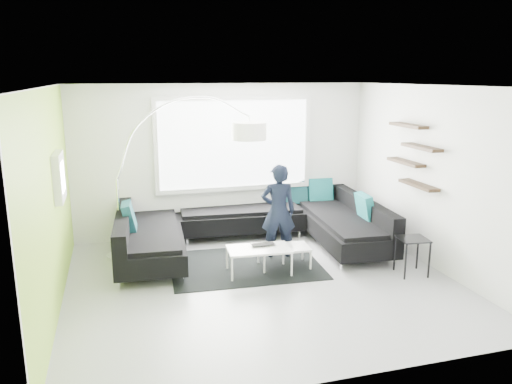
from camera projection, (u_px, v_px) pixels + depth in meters
ground at (262, 282)px, 7.26m from camera, size 5.50×5.50×0.00m
room_shell at (261, 157)px, 7.05m from camera, size 5.54×5.04×2.82m
sectional_sofa at (249, 226)px, 8.54m from camera, size 4.54×2.99×0.94m
rug at (245, 265)px, 7.91m from camera, size 2.43×1.84×0.01m
coffee_table at (272, 258)px, 7.68m from camera, size 1.26×0.79×0.40m
arc_lamp at (117, 180)px, 7.95m from camera, size 2.61×1.45×2.63m
side_table at (412, 256)px, 7.50m from camera, size 0.46×0.46×0.57m
person at (278, 211)px, 8.13m from camera, size 0.70×0.57×1.56m
laptop at (264, 246)px, 7.58m from camera, size 0.38×0.25×0.03m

